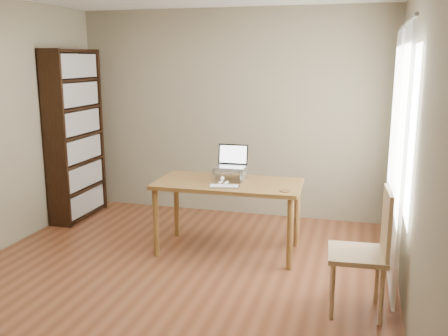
% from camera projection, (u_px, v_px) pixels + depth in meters
% --- Properties ---
extents(room, '(4.04, 4.54, 2.64)m').
position_uv_depth(room, '(168.00, 141.00, 4.22)').
color(room, '#5B2D18').
rests_on(room, ground).
extents(bookshelf, '(0.30, 0.90, 2.10)m').
position_uv_depth(bookshelf, '(75.00, 135.00, 6.21)').
color(bookshelf, black).
rests_on(bookshelf, ground).
extents(curtains, '(0.03, 1.90, 2.25)m').
position_uv_depth(curtains, '(397.00, 151.00, 4.49)').
color(curtains, white).
rests_on(curtains, ground).
extents(desk, '(1.49, 0.77, 0.75)m').
position_uv_depth(desk, '(228.00, 191.00, 5.12)').
color(desk, brown).
rests_on(desk, ground).
extents(laptop_stand, '(0.32, 0.25, 0.13)m').
position_uv_depth(laptop_stand, '(230.00, 172.00, 5.16)').
color(laptop_stand, silver).
rests_on(laptop_stand, desk).
extents(laptop, '(0.32, 0.27, 0.22)m').
position_uv_depth(laptop, '(232.00, 161.00, 5.19)').
color(laptop, silver).
rests_on(laptop, laptop_stand).
extents(keyboard, '(0.31, 0.18, 0.02)m').
position_uv_depth(keyboard, '(224.00, 186.00, 4.89)').
color(keyboard, silver).
rests_on(keyboard, desk).
extents(coaster, '(0.11, 0.11, 0.01)m').
position_uv_depth(coaster, '(285.00, 191.00, 4.75)').
color(coaster, brown).
rests_on(coaster, desk).
extents(cat, '(0.23, 0.47, 0.13)m').
position_uv_depth(cat, '(230.00, 174.00, 5.19)').
color(cat, '#4B423B').
rests_on(cat, desk).
extents(chair, '(0.48, 0.48, 1.01)m').
position_uv_depth(chair, '(368.00, 247.00, 3.88)').
color(chair, tan).
rests_on(chair, ground).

